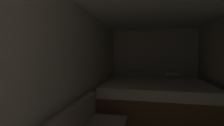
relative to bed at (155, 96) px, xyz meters
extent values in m
cube|color=beige|center=(0.00, 1.06, 0.67)|extent=(2.51, 0.05, 2.06)
cube|color=beige|center=(-1.23, -1.60, 0.67)|extent=(0.05, 5.27, 2.06)
cube|color=brown|center=(0.00, -0.01, -0.10)|extent=(2.29, 1.99, 0.51)
cube|color=beige|center=(0.00, -0.01, 0.25)|extent=(2.25, 1.95, 0.20)
ellipsoid|color=white|center=(-0.51, 0.77, 0.42)|extent=(0.47, 0.32, 0.14)
ellipsoid|color=white|center=(0.51, 0.77, 0.42)|extent=(0.47, 0.32, 0.14)
camera|label=1|loc=(-0.22, -3.92, 1.00)|focal=26.53mm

